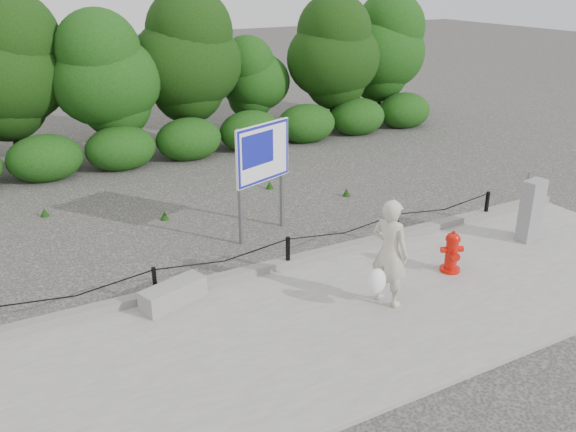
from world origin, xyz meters
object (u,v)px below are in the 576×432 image
(pedestrian, at_px, (389,254))
(concrete_block, at_px, (173,294))
(fire_hydrant, at_px, (452,252))
(utility_cabinet, at_px, (531,210))
(advertising_sign, at_px, (263,158))

(pedestrian, xyz_separation_m, concrete_block, (-3.06, 1.67, -0.70))
(fire_hydrant, distance_m, pedestrian, 1.83)
(pedestrian, relative_size, utility_cabinet, 1.29)
(utility_cabinet, distance_m, advertising_sign, 5.46)
(advertising_sign, bearing_deg, pedestrian, -103.57)
(fire_hydrant, height_order, utility_cabinet, utility_cabinet)
(utility_cabinet, bearing_deg, concrete_block, 162.64)
(utility_cabinet, bearing_deg, fire_hydrant, 178.05)
(fire_hydrant, relative_size, advertising_sign, 0.33)
(fire_hydrant, height_order, concrete_block, fire_hydrant)
(fire_hydrant, relative_size, concrete_block, 0.71)
(pedestrian, height_order, utility_cabinet, pedestrian)
(pedestrian, height_order, advertising_sign, advertising_sign)
(pedestrian, distance_m, concrete_block, 3.56)
(concrete_block, bearing_deg, pedestrian, -28.59)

